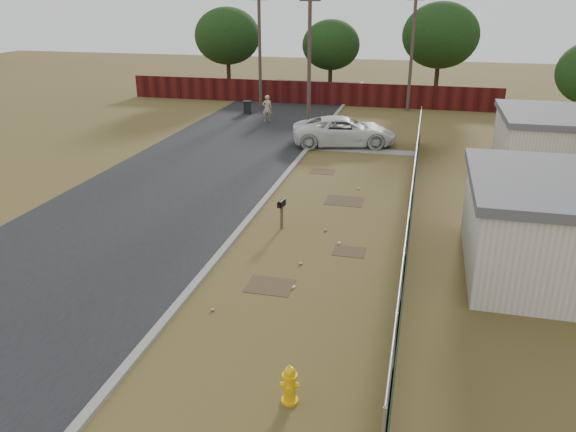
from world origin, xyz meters
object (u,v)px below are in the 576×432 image
(pickup_truck, at_px, (344,131))
(pedestrian, at_px, (267,109))
(fire_hydrant, at_px, (290,385))
(mailbox, at_px, (282,206))
(trash_bin, at_px, (247,107))

(pickup_truck, relative_size, pedestrian, 3.23)
(fire_hydrant, height_order, mailbox, mailbox)
(pickup_truck, xyz_separation_m, pedestrian, (-6.10, 5.15, 0.09))
(fire_hydrant, relative_size, trash_bin, 1.01)
(mailbox, distance_m, pickup_truck, 13.12)
(fire_hydrant, bearing_deg, pedestrian, 106.67)
(pickup_truck, distance_m, pedestrian, 7.99)
(mailbox, xyz_separation_m, pickup_truck, (0.40, 13.11, -0.08))
(pickup_truck, distance_m, trash_bin, 11.31)
(fire_hydrant, distance_m, pickup_truck, 22.57)
(mailbox, relative_size, pickup_truck, 0.19)
(trash_bin, bearing_deg, pickup_truck, -42.53)
(mailbox, distance_m, pedestrian, 19.13)
(mailbox, distance_m, trash_bin, 22.22)
(mailbox, bearing_deg, pedestrian, 107.33)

